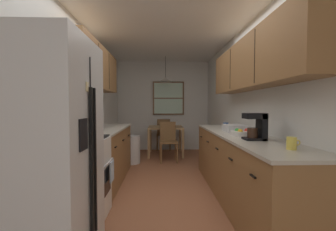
{
  "coord_description": "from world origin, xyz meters",
  "views": [
    {
      "loc": [
        -0.06,
        -2.96,
        1.27
      ],
      "look_at": [
        0.07,
        1.22,
        1.1
      ],
      "focal_mm": 24.23,
      "sensor_mm": 36.0,
      "label": 1
    }
  ],
  "objects_px": {
    "stove_range": "(77,178)",
    "dish_rack": "(234,128)",
    "mug_spare": "(226,126)",
    "table_serving_bowl": "(167,126)",
    "trash_bin": "(132,149)",
    "storage_canister": "(92,126)",
    "dining_chair_far": "(164,133)",
    "refrigerator": "(45,155)",
    "microwave_over_range": "(64,66)",
    "dining_chair_near": "(168,139)",
    "mug_by_coffeemaker": "(292,143)",
    "coffee_maker": "(257,126)",
    "dining_table": "(166,131)",
    "fruit_bowl": "(242,133)"
  },
  "relations": [
    {
      "from": "dining_chair_near",
      "to": "refrigerator",
      "type": "bearing_deg",
      "value": -107.07
    },
    {
      "from": "stove_range",
      "to": "dining_chair_near",
      "type": "height_order",
      "value": "stove_range"
    },
    {
      "from": "mug_by_coffeemaker",
      "to": "mug_spare",
      "type": "relative_size",
      "value": 0.98
    },
    {
      "from": "storage_canister",
      "to": "stove_range",
      "type": "bearing_deg",
      "value": -89.46
    },
    {
      "from": "stove_range",
      "to": "microwave_over_range",
      "type": "height_order",
      "value": "microwave_over_range"
    },
    {
      "from": "refrigerator",
      "to": "fruit_bowl",
      "type": "distance_m",
      "value": 2.14
    },
    {
      "from": "storage_canister",
      "to": "table_serving_bowl",
      "type": "height_order",
      "value": "storage_canister"
    },
    {
      "from": "coffee_maker",
      "to": "mug_spare",
      "type": "distance_m",
      "value": 1.11
    },
    {
      "from": "refrigerator",
      "to": "table_serving_bowl",
      "type": "height_order",
      "value": "refrigerator"
    },
    {
      "from": "refrigerator",
      "to": "dish_rack",
      "type": "xyz_separation_m",
      "value": [
        1.95,
        1.47,
        0.06
      ]
    },
    {
      "from": "mug_by_coffeemaker",
      "to": "mug_spare",
      "type": "bearing_deg",
      "value": 92.86
    },
    {
      "from": "microwave_over_range",
      "to": "trash_bin",
      "type": "distance_m",
      "value": 2.89
    },
    {
      "from": "stove_range",
      "to": "table_serving_bowl",
      "type": "xyz_separation_m",
      "value": [
        1.09,
        3.35,
        0.29
      ]
    },
    {
      "from": "dining_table",
      "to": "coffee_maker",
      "type": "bearing_deg",
      "value": -74.76
    },
    {
      "from": "storage_canister",
      "to": "table_serving_bowl",
      "type": "distance_m",
      "value": 2.97
    },
    {
      "from": "trash_bin",
      "to": "storage_canister",
      "type": "bearing_deg",
      "value": -98.94
    },
    {
      "from": "refrigerator",
      "to": "dining_chair_near",
      "type": "xyz_separation_m",
      "value": [
        1.06,
        3.45,
        -0.39
      ]
    },
    {
      "from": "dining_table",
      "to": "fruit_bowl",
      "type": "height_order",
      "value": "fruit_bowl"
    },
    {
      "from": "dining_table",
      "to": "table_serving_bowl",
      "type": "bearing_deg",
      "value": 6.4
    },
    {
      "from": "dining_chair_near",
      "to": "dish_rack",
      "type": "distance_m",
      "value": 2.21
    },
    {
      "from": "microwave_over_range",
      "to": "dining_chair_far",
      "type": "relative_size",
      "value": 0.71
    },
    {
      "from": "microwave_over_range",
      "to": "dining_table",
      "type": "xyz_separation_m",
      "value": [
        1.17,
        3.35,
        -1.08
      ]
    },
    {
      "from": "microwave_over_range",
      "to": "mug_by_coffeemaker",
      "type": "height_order",
      "value": "microwave_over_range"
    },
    {
      "from": "mug_spare",
      "to": "table_serving_bowl",
      "type": "relative_size",
      "value": 0.66
    },
    {
      "from": "refrigerator",
      "to": "dining_chair_near",
      "type": "relative_size",
      "value": 1.99
    },
    {
      "from": "mug_by_coffeemaker",
      "to": "dining_chair_near",
      "type": "bearing_deg",
      "value": 105.86
    },
    {
      "from": "microwave_over_range",
      "to": "trash_bin",
      "type": "xyz_separation_m",
      "value": [
        0.41,
        2.5,
        -1.4
      ]
    },
    {
      "from": "microwave_over_range",
      "to": "mug_spare",
      "type": "relative_size",
      "value": 5.33
    },
    {
      "from": "mug_spare",
      "to": "table_serving_bowl",
      "type": "height_order",
      "value": "mug_spare"
    },
    {
      "from": "refrigerator",
      "to": "coffee_maker",
      "type": "bearing_deg",
      "value": 19.04
    },
    {
      "from": "refrigerator",
      "to": "dish_rack",
      "type": "relative_size",
      "value": 5.25
    },
    {
      "from": "fruit_bowl",
      "to": "mug_spare",
      "type": "bearing_deg",
      "value": 87.92
    },
    {
      "from": "dining_chair_far",
      "to": "fruit_bowl",
      "type": "relative_size",
      "value": 3.25
    },
    {
      "from": "coffee_maker",
      "to": "dish_rack",
      "type": "distance_m",
      "value": 0.81
    },
    {
      "from": "stove_range",
      "to": "dish_rack",
      "type": "height_order",
      "value": "stove_range"
    },
    {
      "from": "table_serving_bowl",
      "to": "storage_canister",
      "type": "bearing_deg",
      "value": -111.68
    },
    {
      "from": "refrigerator",
      "to": "dining_chair_far",
      "type": "bearing_deg",
      "value": 78.49
    },
    {
      "from": "dining_chair_far",
      "to": "storage_canister",
      "type": "height_order",
      "value": "storage_canister"
    },
    {
      "from": "stove_range",
      "to": "trash_bin",
      "type": "xyz_separation_m",
      "value": [
        0.29,
        2.5,
        -0.16
      ]
    },
    {
      "from": "dish_rack",
      "to": "table_serving_bowl",
      "type": "height_order",
      "value": "dish_rack"
    },
    {
      "from": "dining_chair_near",
      "to": "dish_rack",
      "type": "height_order",
      "value": "dish_rack"
    },
    {
      "from": "dining_chair_near",
      "to": "table_serving_bowl",
      "type": "bearing_deg",
      "value": 91.06
    },
    {
      "from": "dining_chair_far",
      "to": "mug_spare",
      "type": "relative_size",
      "value": 7.5
    },
    {
      "from": "microwave_over_range",
      "to": "dish_rack",
      "type": "relative_size",
      "value": 1.88
    },
    {
      "from": "table_serving_bowl",
      "to": "trash_bin",
      "type": "bearing_deg",
      "value": -133.15
    },
    {
      "from": "trash_bin",
      "to": "dish_rack",
      "type": "bearing_deg",
      "value": -46.14
    },
    {
      "from": "coffee_maker",
      "to": "mug_by_coffeemaker",
      "type": "relative_size",
      "value": 2.49
    },
    {
      "from": "microwave_over_range",
      "to": "mug_spare",
      "type": "bearing_deg",
      "value": 26.47
    },
    {
      "from": "table_serving_bowl",
      "to": "dish_rack",
      "type": "bearing_deg",
      "value": -70.89
    },
    {
      "from": "coffee_maker",
      "to": "trash_bin",
      "type": "bearing_deg",
      "value": 123.26
    }
  ]
}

